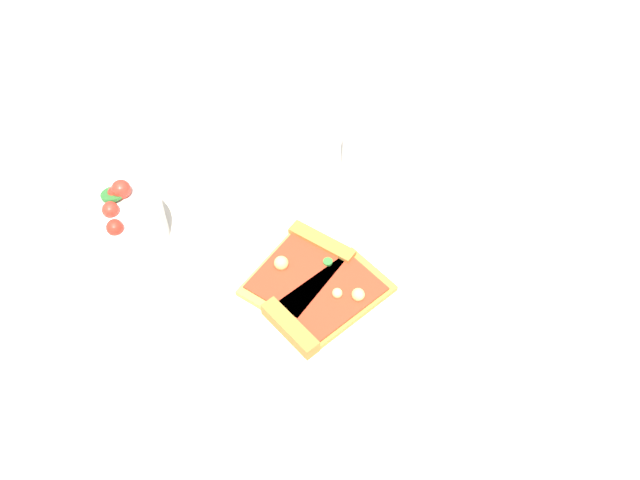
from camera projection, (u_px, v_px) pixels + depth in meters
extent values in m
plane|color=beige|center=(284.00, 313.00, 0.82)|extent=(2.40, 2.40, 0.00)
cylinder|color=silver|center=(312.00, 288.00, 0.84)|extent=(0.23, 0.23, 0.01)
cube|color=gold|center=(297.00, 274.00, 0.84)|extent=(0.13, 0.16, 0.01)
cube|color=#B77A33|center=(322.00, 244.00, 0.86)|extent=(0.09, 0.05, 0.02)
cube|color=red|center=(297.00, 272.00, 0.83)|extent=(0.12, 0.13, 0.00)
cylinder|color=#388433|center=(328.00, 262.00, 0.84)|extent=(0.01, 0.01, 0.00)
sphere|color=#EAD172|center=(281.00, 263.00, 0.83)|extent=(0.02, 0.02, 0.02)
cube|color=gold|center=(331.00, 300.00, 0.81)|extent=(0.10, 0.16, 0.01)
cube|color=#B77A33|center=(290.00, 328.00, 0.78)|extent=(0.09, 0.03, 0.02)
cube|color=red|center=(331.00, 298.00, 0.81)|extent=(0.09, 0.13, 0.00)
sphere|color=#F2D87F|center=(337.00, 293.00, 0.81)|extent=(0.01, 0.01, 0.01)
sphere|color=#EAD172|center=(358.00, 295.00, 0.80)|extent=(0.02, 0.02, 0.02)
cylinder|color=white|center=(116.00, 225.00, 0.87)|extent=(0.13, 0.13, 0.06)
torus|color=white|center=(110.00, 208.00, 0.85)|extent=(0.13, 0.13, 0.01)
sphere|color=red|center=(121.00, 189.00, 0.86)|extent=(0.03, 0.03, 0.03)
sphere|color=red|center=(115.00, 227.00, 0.82)|extent=(0.02, 0.02, 0.02)
sphere|color=red|center=(115.00, 193.00, 0.86)|extent=(0.02, 0.02, 0.02)
sphere|color=red|center=(111.00, 210.00, 0.84)|extent=(0.02, 0.02, 0.02)
cylinder|color=#2D722D|center=(113.00, 194.00, 0.86)|extent=(0.03, 0.03, 0.01)
cylinder|color=silver|center=(369.00, 139.00, 0.93)|extent=(0.07, 0.07, 0.13)
cylinder|color=black|center=(368.00, 149.00, 0.94)|extent=(0.06, 0.06, 0.08)
cube|color=white|center=(494.00, 332.00, 0.80)|extent=(0.16, 0.18, 0.00)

